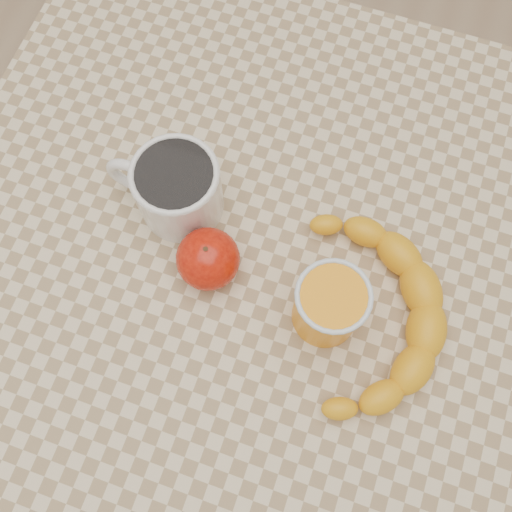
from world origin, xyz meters
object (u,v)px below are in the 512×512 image
(orange_juice_glass, at_px, (329,306))
(banana, at_px, (372,316))
(apple, at_px, (208,259))
(coffee_mug, at_px, (176,187))
(table, at_px, (256,282))

(orange_juice_glass, xyz_separation_m, banana, (0.05, 0.01, -0.03))
(apple, height_order, banana, apple)
(orange_juice_glass, bearing_deg, banana, 13.55)
(coffee_mug, height_order, apple, coffee_mug)
(orange_juice_glass, bearing_deg, coffee_mug, 159.67)
(banana, bearing_deg, apple, 169.45)
(table, height_order, apple, apple)
(table, distance_m, apple, 0.13)
(apple, bearing_deg, coffee_mug, 134.11)
(table, height_order, banana, banana)
(coffee_mug, xyz_separation_m, banana, (0.25, -0.06, -0.02))
(table, bearing_deg, banana, -9.68)
(banana, bearing_deg, table, 159.58)
(apple, bearing_deg, banana, 0.19)
(orange_juice_glass, xyz_separation_m, apple, (-0.14, 0.01, -0.01))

